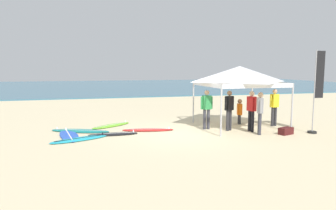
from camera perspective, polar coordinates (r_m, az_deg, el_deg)
name	(u,v)px	position (r m, az deg, el deg)	size (l,w,h in m)	color
ground_plane	(182,133)	(12.70, 2.58, -5.26)	(80.00, 80.00, 0.00)	beige
sea	(112,86)	(45.57, -10.28, 3.49)	(80.00, 36.00, 0.10)	#386B84
canopy_tent	(240,74)	(14.14, 13.09, 5.56)	(3.31, 3.31, 2.75)	#B7B7BC
surfboard_black	(113,134)	(12.60, -10.04, -5.30)	(1.99, 0.60, 0.19)	black
surfboard_teal	(80,131)	(13.55, -15.94, -4.60)	(2.61, 1.68, 0.19)	#19847F
surfboard_lime	(111,125)	(14.46, -10.41, -3.72)	(2.06, 1.69, 0.19)	#7AD12D
surfboard_red	(148,130)	(13.27, -3.68, -4.58)	(2.27, 1.01, 0.19)	red
surfboard_cyan	(80,139)	(12.03, -15.91, -6.03)	(2.32, 1.47, 0.19)	#23B2CC
surfboard_blue	(69,135)	(12.81, -17.85, -5.33)	(1.06, 2.54, 0.19)	blue
person_yellow	(274,105)	(14.95, 19.06, 0.04)	(0.54, 0.30, 1.71)	#2D2D33
person_grey	(260,110)	(12.87, 16.65, -0.92)	(0.36, 0.50, 1.71)	#383842
person_green	(207,107)	(13.50, 7.15, -0.33)	(0.55, 0.22, 1.71)	#383842
person_red	(251,108)	(13.39, 15.17, -0.58)	(0.29, 0.54, 1.71)	black
person_black	(229,108)	(13.37, 11.24, -0.48)	(0.50, 0.36, 1.71)	#2D2D33
person_orange	(240,110)	(15.09, 13.08, -0.97)	(0.34, 0.52, 1.20)	#2D2D33
banner_flag	(317,95)	(13.92, 25.76, 1.68)	(0.60, 0.36, 3.40)	#99999E
gear_bag_near_tent	(286,131)	(13.36, 20.95, -4.50)	(0.60, 0.32, 0.28)	#4C1919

